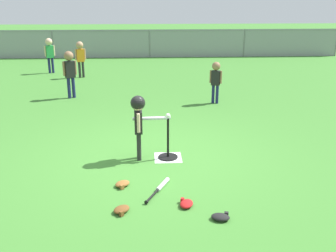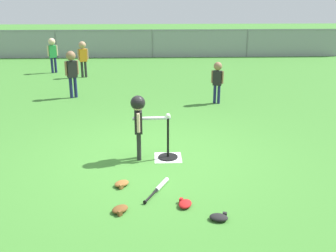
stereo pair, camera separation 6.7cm
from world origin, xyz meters
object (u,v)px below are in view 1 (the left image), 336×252
at_px(fielder_deep_center, 50,51).
at_px(glove_near_bats, 122,184).
at_px(glove_tossed_aside, 186,204).
at_px(fielder_deep_left, 80,54).
at_px(batter_child, 139,115).
at_px(spare_bat_silver, 161,187).
at_px(fielder_near_left, 70,68).
at_px(glove_by_plate, 221,217).
at_px(fielder_deep_right, 216,77).
at_px(batting_tee, 168,152).
at_px(baseball_on_tee, 168,116).
at_px(glove_outfield_drop, 122,210).

height_order(fielder_deep_center, glove_near_bats, fielder_deep_center).
bearing_deg(glove_tossed_aside, fielder_deep_left, 107.49).
bearing_deg(batter_child, glove_near_bats, -103.56).
bearing_deg(spare_bat_silver, fielder_near_left, 112.60).
distance_m(batter_child, glove_near_bats, 1.21).
relative_size(fielder_near_left, glove_by_plate, 4.75).
bearing_deg(fielder_deep_right, batting_tee, -111.76).
distance_m(batting_tee, glove_by_plate, 1.96).
xyz_separation_m(baseball_on_tee, glove_tossed_aside, (0.15, -1.55, -0.69)).
height_order(spare_bat_silver, glove_outfield_drop, glove_outfield_drop).
bearing_deg(fielder_deep_right, spare_bat_silver, -108.66).
relative_size(glove_tossed_aside, glove_outfield_drop, 0.97).
distance_m(fielder_near_left, fielder_deep_right, 3.67).
xyz_separation_m(batter_child, spare_bat_silver, (0.30, -1.05, -0.72)).
bearing_deg(glove_by_plate, batter_child, 117.93).
relative_size(glove_near_bats, glove_outfield_drop, 1.00).
bearing_deg(fielder_deep_left, fielder_near_left, -86.68).
relative_size(spare_bat_silver, glove_outfield_drop, 2.50).
relative_size(batting_tee, fielder_deep_center, 0.59).
relative_size(fielder_deep_center, glove_by_plate, 4.60).
bearing_deg(batter_child, fielder_deep_left, 106.48).
distance_m(fielder_near_left, spare_bat_silver, 5.56).
relative_size(fielder_near_left, glove_tossed_aside, 4.58).
relative_size(fielder_deep_left, fielder_deep_right, 1.12).
relative_size(batter_child, fielder_near_left, 0.88).
relative_size(spare_bat_silver, glove_tossed_aside, 2.57).
height_order(batting_tee, fielder_deep_left, fielder_deep_left).
relative_size(baseball_on_tee, spare_bat_silver, 0.11).
xyz_separation_m(baseball_on_tee, glove_by_plate, (0.53, -1.89, -0.69)).
height_order(fielder_deep_left, glove_near_bats, fielder_deep_left).
bearing_deg(spare_bat_silver, baseball_on_tee, 81.63).
relative_size(fielder_deep_center, spare_bat_silver, 1.73).
height_order(batting_tee, glove_outfield_drop, batting_tee).
xyz_separation_m(spare_bat_silver, glove_tossed_aside, (0.31, -0.48, 0.01)).
relative_size(fielder_near_left, glove_outfield_drop, 4.45).
distance_m(batter_child, fielder_deep_center, 8.08).
bearing_deg(batting_tee, fielder_deep_left, 110.10).
height_order(baseball_on_tee, fielder_near_left, fielder_near_left).
distance_m(fielder_deep_right, glove_outfield_drop, 5.39).
height_order(fielder_near_left, glove_tossed_aside, fielder_near_left).
relative_size(fielder_deep_center, glove_tossed_aside, 4.44).
distance_m(fielder_deep_left, glove_tossed_aside, 8.61).
height_order(fielder_deep_right, fielder_deep_center, fielder_deep_center).
relative_size(fielder_deep_center, glove_near_bats, 4.29).
relative_size(fielder_deep_right, glove_by_plate, 4.03).
xyz_separation_m(fielder_deep_left, glove_by_plate, (2.96, -8.52, -0.70)).
bearing_deg(fielder_near_left, batter_child, -65.79).
bearing_deg(glove_outfield_drop, spare_bat_silver, 49.43).
relative_size(batting_tee, glove_tossed_aside, 2.63).
distance_m(batter_child, glove_outfield_drop, 1.80).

